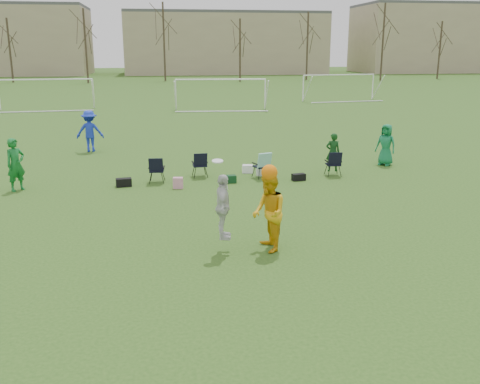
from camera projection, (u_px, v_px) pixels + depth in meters
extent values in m
plane|color=#2A4E18|center=(205.00, 260.00, 12.68)|extent=(260.00, 260.00, 0.00)
imported|color=#136C29|center=(16.00, 165.00, 18.62)|extent=(0.80, 0.79, 1.86)
imported|color=#1930BC|center=(90.00, 131.00, 25.70)|extent=(1.29, 0.74, 1.99)
imported|color=#147244|center=(386.00, 145.00, 22.72)|extent=(1.00, 1.01, 1.76)
imported|color=silver|center=(223.00, 207.00, 12.85)|extent=(0.51, 0.98, 1.60)
imported|color=gold|center=(269.00, 213.00, 13.03)|extent=(0.82, 1.01, 1.95)
sphere|color=orange|center=(269.00, 173.00, 12.77)|extent=(0.39, 0.39, 0.39)
cylinder|color=white|center=(218.00, 161.00, 12.58)|extent=(0.27, 0.27, 0.07)
imported|color=#103C15|center=(333.00, 152.00, 20.94)|extent=(0.59, 0.43, 1.51)
cube|color=black|center=(124.00, 182.00, 19.36)|extent=(0.59, 0.37, 0.30)
cube|color=pink|center=(178.00, 183.00, 19.08)|extent=(0.38, 0.27, 0.40)
cube|color=#0F3719|center=(230.00, 179.00, 19.90)|extent=(0.48, 0.33, 0.28)
cube|color=white|center=(248.00, 169.00, 21.48)|extent=(0.48, 0.39, 0.32)
cylinder|color=white|center=(259.00, 172.00, 21.03)|extent=(0.26, 0.26, 0.30)
cube|color=black|center=(299.00, 177.00, 20.24)|extent=(0.54, 0.35, 0.26)
cube|color=black|center=(157.00, 170.00, 19.88)|extent=(0.65, 0.65, 0.96)
cube|color=black|center=(200.00, 164.00, 20.78)|extent=(0.64, 0.64, 0.96)
cube|color=black|center=(261.00, 166.00, 20.59)|extent=(0.77, 0.77, 0.96)
cube|color=black|center=(333.00, 163.00, 20.95)|extent=(0.62, 0.62, 0.96)
cylinder|color=white|center=(93.00, 94.00, 44.24)|extent=(0.12, 0.12, 2.40)
cylinder|color=white|center=(46.00, 80.00, 43.11)|extent=(7.28, 0.76, 0.12)
cylinder|color=white|center=(176.00, 95.00, 43.22)|extent=(0.12, 0.12, 2.40)
cylinder|color=white|center=(265.00, 94.00, 43.77)|extent=(0.12, 0.12, 2.40)
cylinder|color=white|center=(221.00, 79.00, 43.18)|extent=(7.29, 0.63, 0.12)
cylinder|color=white|center=(303.00, 89.00, 49.93)|extent=(0.12, 0.12, 2.40)
cylinder|color=white|center=(373.00, 87.00, 51.92)|extent=(0.12, 0.12, 2.40)
cylinder|color=white|center=(339.00, 75.00, 50.61)|extent=(7.25, 1.13, 0.12)
cylinder|color=#382B21|center=(10.00, 51.00, 76.68)|extent=(0.28, 0.28, 9.00)
cylinder|color=#382B21|center=(86.00, 46.00, 75.21)|extent=(0.28, 0.28, 10.20)
cylinder|color=#382B21|center=(164.00, 42.00, 79.48)|extent=(0.28, 0.28, 11.40)
cylinder|color=#382B21|center=(240.00, 51.00, 78.48)|extent=(0.28, 0.28, 9.00)
cylinder|color=#382B21|center=(307.00, 46.00, 82.75)|extent=(0.28, 0.28, 10.20)
cylinder|color=#382B21|center=(383.00, 42.00, 81.28)|extent=(0.28, 0.28, 11.40)
cylinder|color=#382B21|center=(440.00, 50.00, 86.02)|extent=(0.28, 0.28, 9.00)
cube|color=tan|center=(225.00, 45.00, 104.63)|extent=(38.00, 16.00, 11.00)
cube|color=tan|center=(431.00, 40.00, 110.45)|extent=(30.00, 16.00, 13.00)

